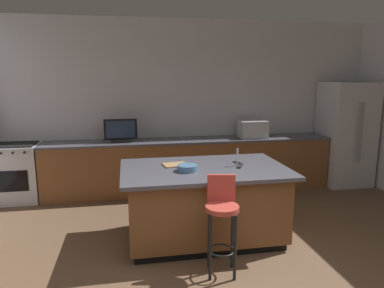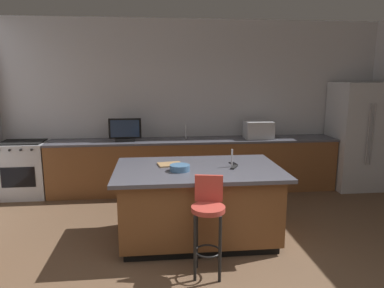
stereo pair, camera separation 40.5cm
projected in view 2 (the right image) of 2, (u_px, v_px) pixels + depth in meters
The scene contains 14 objects.
wall_back at pixel (194, 105), 6.39m from camera, with size 7.20×0.12×2.98m, color #BCBCC1.
counter_back at pixel (195, 165), 6.22m from camera, with size 4.98×0.62×0.92m.
kitchen_island at pixel (198, 203), 4.36m from camera, with size 2.01×1.25×0.92m.
refrigerator at pixel (356, 136), 6.34m from camera, with size 0.83×0.81×1.90m.
range_oven at pixel (25, 169), 5.92m from camera, with size 0.75×0.63×0.94m.
microwave at pixel (258, 130), 6.21m from camera, with size 0.48×0.36×0.30m, color #B7BABF.
tv_monitor at pixel (125, 131), 5.92m from camera, with size 0.54×0.16×0.39m.
sink_faucet_back at pixel (186, 132), 6.19m from camera, with size 0.02×0.02×0.24m, color #B2B2B7.
sink_faucet_island at pixel (232, 158), 4.30m from camera, with size 0.02×0.02×0.22m, color #B2B2B7.
bar_stool_center at pixel (208, 217), 3.56m from camera, with size 0.34×0.36×1.02m.
fruit_bowl at pixel (180, 168), 4.13m from camera, with size 0.24×0.24×0.07m, color #3F668C.
cell_phone at pixel (233, 164), 4.46m from camera, with size 0.07×0.15×0.01m, color black.
tv_remote at pixel (234, 167), 4.27m from camera, with size 0.04×0.17×0.02m, color black.
cutting_board at pixel (170, 164), 4.40m from camera, with size 0.29×0.22×0.02m, color #A87F51.
Camera 2 is at (-0.71, -2.26, 2.02)m, focal length 33.02 mm.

